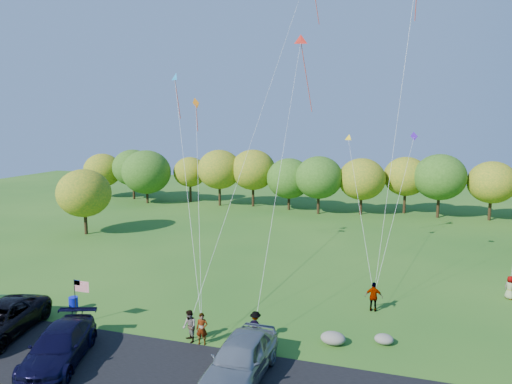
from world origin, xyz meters
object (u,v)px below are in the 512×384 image
(flyer_d, at_px, (374,297))
(flyer_e, at_px, (510,288))
(flyer_b, at_px, (190,326))
(trash_barrel, at_px, (74,303))
(minivan_navy, at_px, (59,346))
(flyer_a, at_px, (202,329))
(flyer_c, at_px, (255,326))
(park_bench, at_px, (7,301))
(minivan_silver, at_px, (241,358))

(flyer_d, height_order, flyer_e, flyer_d)
(flyer_b, height_order, trash_barrel, flyer_b)
(flyer_b, xyz_separation_m, trash_barrel, (-8.90, 1.73, -0.46))
(flyer_e, bearing_deg, minivan_navy, 82.25)
(flyer_a, height_order, flyer_c, flyer_a)
(flyer_a, bearing_deg, park_bench, 166.17)
(minivan_silver, height_order, park_bench, minivan_silver)
(flyer_a, bearing_deg, flyer_d, 28.46)
(minivan_silver, bearing_deg, trash_barrel, 162.62)
(flyer_c, xyz_separation_m, flyer_e, (14.67, 10.64, -0.03))
(flyer_e, relative_size, trash_barrel, 1.89)
(minivan_silver, bearing_deg, minivan_navy, -170.00)
(minivan_silver, height_order, flyer_c, minivan_silver)
(flyer_c, height_order, flyer_e, flyer_c)
(flyer_c, bearing_deg, minivan_silver, 111.41)
(flyer_b, distance_m, trash_barrel, 9.08)
(flyer_d, relative_size, park_bench, 1.03)
(minivan_navy, height_order, flyer_a, minivan_navy)
(minivan_silver, height_order, flyer_e, minivan_silver)
(minivan_silver, distance_m, trash_barrel, 13.49)
(flyer_c, height_order, park_bench, flyer_c)
(flyer_d, height_order, park_bench, flyer_d)
(minivan_navy, xyz_separation_m, flyer_e, (23.19, 15.84, -0.12))
(flyer_c, bearing_deg, flyer_b, 34.23)
(flyer_c, bearing_deg, flyer_a, 40.57)
(minivan_navy, distance_m, flyer_e, 28.08)
(flyer_d, distance_m, park_bench, 23.24)
(flyer_c, relative_size, flyer_d, 0.88)
(minivan_silver, bearing_deg, flyer_c, 98.58)
(minivan_navy, height_order, flyer_b, minivan_navy)
(flyer_a, distance_m, flyer_c, 2.90)
(minivan_silver, distance_m, flyer_a, 4.04)
(trash_barrel, bearing_deg, flyer_c, -2.41)
(trash_barrel, bearing_deg, flyer_e, 20.60)
(flyer_a, distance_m, flyer_b, 0.76)
(flyer_d, distance_m, flyer_e, 9.90)
(minivan_silver, relative_size, flyer_b, 3.32)
(flyer_e, distance_m, park_bench, 32.98)
(minivan_navy, height_order, park_bench, minivan_navy)
(minivan_silver, distance_m, flyer_e, 20.31)
(flyer_b, distance_m, flyer_c, 3.58)
(minivan_silver, xyz_separation_m, flyer_d, (5.52, 9.78, -0.12))
(flyer_d, bearing_deg, minivan_navy, 37.71)
(flyer_b, relative_size, flyer_c, 1.07)
(flyer_b, xyz_separation_m, flyer_c, (3.37, 1.21, -0.06))
(minivan_navy, height_order, flyer_e, minivan_navy)
(park_bench, distance_m, trash_barrel, 4.21)
(flyer_b, relative_size, trash_barrel, 2.10)
(flyer_a, height_order, park_bench, flyer_a)
(flyer_e, xyz_separation_m, trash_barrel, (-26.94, -10.13, -0.37))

